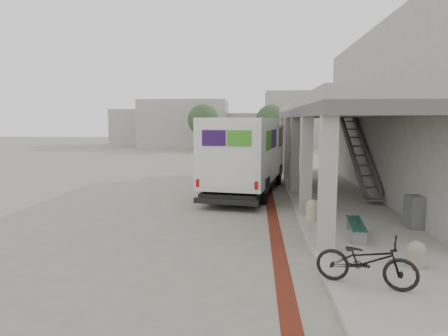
# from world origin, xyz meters

# --- Properties ---
(ground) EXTENTS (120.00, 120.00, 0.00)m
(ground) POSITION_xyz_m (0.00, 0.00, 0.00)
(ground) COLOR slate
(ground) RESTS_ON ground
(bike_lane_stripe) EXTENTS (0.35, 40.00, 0.01)m
(bike_lane_stripe) POSITION_xyz_m (1.00, 2.00, 0.01)
(bike_lane_stripe) COLOR #541C10
(bike_lane_stripe) RESTS_ON ground
(sidewalk) EXTENTS (4.40, 28.00, 0.12)m
(sidewalk) POSITION_xyz_m (4.00, 0.00, 0.06)
(sidewalk) COLOR gray
(sidewalk) RESTS_ON ground
(transit_building) EXTENTS (7.60, 17.00, 7.00)m
(transit_building) POSITION_xyz_m (6.83, 4.50, 3.40)
(transit_building) COLOR gray
(transit_building) RESTS_ON ground
(distant_backdrop) EXTENTS (28.00, 10.00, 6.50)m
(distant_backdrop) POSITION_xyz_m (-2.84, 35.89, 2.70)
(distant_backdrop) COLOR #999790
(distant_backdrop) RESTS_ON ground
(tree_left) EXTENTS (3.20, 3.20, 4.80)m
(tree_left) POSITION_xyz_m (-5.00, 28.00, 3.18)
(tree_left) COLOR #38281C
(tree_left) RESTS_ON ground
(tree_mid) EXTENTS (3.20, 3.20, 4.80)m
(tree_mid) POSITION_xyz_m (2.00, 30.00, 3.18)
(tree_mid) COLOR #38281C
(tree_mid) RESTS_ON ground
(tree_right) EXTENTS (3.20, 3.20, 4.80)m
(tree_right) POSITION_xyz_m (10.00, 29.00, 3.18)
(tree_right) COLOR #38281C
(tree_right) RESTS_ON ground
(fedex_truck) EXTENTS (3.63, 8.02, 3.30)m
(fedex_truck) POSITION_xyz_m (0.02, 4.52, 1.76)
(fedex_truck) COLOR black
(fedex_truck) RESTS_ON ground
(bench) EXTENTS (0.55, 1.69, 0.39)m
(bench) POSITION_xyz_m (3.11, -2.28, 0.40)
(bench) COLOR gray
(bench) RESTS_ON sidewalk
(bollard_near) EXTENTS (0.38, 0.38, 0.58)m
(bollard_near) POSITION_xyz_m (3.82, -4.46, 0.41)
(bollard_near) COLOR gray
(bollard_near) RESTS_ON sidewalk
(bollard_far) EXTENTS (0.42, 0.42, 0.63)m
(bollard_far) POSITION_xyz_m (2.22, -0.46, 0.43)
(bollard_far) COLOR tan
(bollard_far) RESTS_ON sidewalk
(utility_cabinet) EXTENTS (0.47, 0.60, 0.94)m
(utility_cabinet) POSITION_xyz_m (5.00, -1.25, 0.59)
(utility_cabinet) COLOR slate
(utility_cabinet) RESTS_ON sidewalk
(bicycle_black) EXTENTS (1.95, 1.25, 0.97)m
(bicycle_black) POSITION_xyz_m (2.50, -5.49, 0.60)
(bicycle_black) COLOR black
(bicycle_black) RESTS_ON sidewalk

